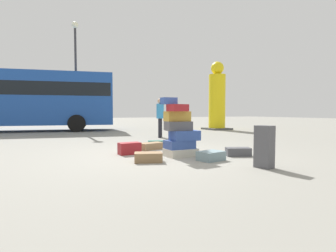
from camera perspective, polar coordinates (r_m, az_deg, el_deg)
The scene contains 13 objects.
ground_plane at distance 6.55m, azimuth -0.05°, elevation -6.21°, with size 80.00×80.00×0.00m, color gray.
suitcase_tower at distance 6.42m, azimuth 2.45°, elevation -1.36°, with size 0.87×0.67×1.39m.
suitcase_teal_right_side at distance 8.03m, azimuth -1.46°, elevation -3.81°, with size 0.79×0.32×0.19m, color #26594C.
suitcase_charcoal_left_side at distance 6.66m, azimuth 14.63°, elevation -5.30°, with size 0.57×0.30×0.20m, color #4C4C51.
suitcase_brown_foreground_far at distance 5.70m, azimuth -4.20°, elevation -6.61°, with size 0.57×0.35×0.20m, color olive.
suitcase_slate_upright_blue at distance 5.92m, azimuth 9.08°, elevation -6.26°, with size 0.54×0.39×0.20m, color gray.
suitcase_charcoal_white_trunk at distance 5.38m, azimuth 19.71°, elevation -4.14°, with size 0.22×0.32×0.80m, color #4C4C51.
suitcase_maroon_behind_tower at distance 6.76m, azimuth -8.16°, elevation -4.72°, with size 0.53×0.30×0.29m, color maroon.
suitcase_brown_foreground_near at distance 7.56m, azimuth -3.56°, elevation -4.26°, with size 0.69×0.35×0.19m, color olive.
person_bearded_onlooker at distance 10.95m, azimuth -1.67°, elevation 2.50°, with size 0.30×0.30×1.59m.
yellow_dummy_statue at distance 16.15m, azimuth 10.35°, elevation 5.53°, with size 1.35×1.35×3.98m.
parked_bus at distance 16.60m, azimuth -30.56°, elevation 5.32°, with size 10.88×4.50×3.15m.
lamp_post at distance 15.72m, azimuth -18.98°, elevation 13.13°, with size 0.36×0.36×5.87m.
Camera 1 is at (-2.84, -5.81, 1.05)m, focal length 28.79 mm.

